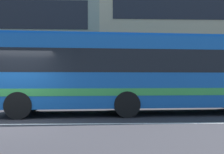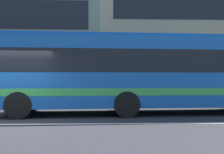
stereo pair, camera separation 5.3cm
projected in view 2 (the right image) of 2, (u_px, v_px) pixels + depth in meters
name	position (u px, v px, depth m)	size (l,w,h in m)	color
ground_plane	(6.00, 124.00, 8.34)	(160.00, 160.00, 0.00)	#2A282D
lane_centre_line	(6.00, 124.00, 8.34)	(60.00, 0.16, 0.01)	silver
hedge_row_far	(63.00, 98.00, 14.89)	(19.60, 1.10, 0.82)	#215F1A
transit_bus	(139.00, 71.00, 11.10)	(11.57, 3.22, 3.26)	#144E9A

